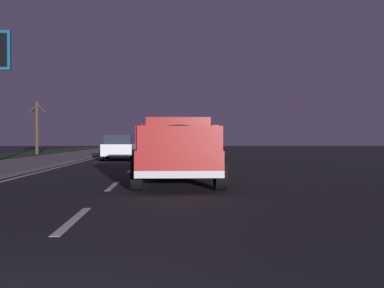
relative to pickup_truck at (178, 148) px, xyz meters
The scene contains 8 objects.
ground 16.55m from the pickup_truck, ahead, with size 144.00×144.00×0.00m, color black.
sidewalk_shoulder 18.06m from the pickup_truck, 24.39° to the left, with size 108.00×4.00×0.12m, color slate.
lane_markings 18.87m from the pickup_truck, 13.19° to the left, with size 108.00×3.54×0.01m.
pickup_truck is the anchor object (origin of this frame).
sedan_white 16.05m from the pickup_truck, 11.69° to the left, with size 4.43×2.06×1.54m.
sedan_red 8.15m from the pickup_truck, ahead, with size 4.44×2.10×1.54m.
sedan_blue 29.04m from the pickup_truck, ahead, with size 4.45×2.11×1.54m.
bare_tree_far 29.80m from the pickup_truck, 22.89° to the left, with size 1.46×1.57×4.92m.
Camera 1 is at (-2.15, -1.39, 1.20)m, focal length 42.28 mm.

